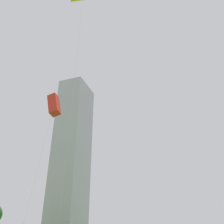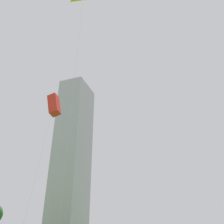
% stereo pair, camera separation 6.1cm
% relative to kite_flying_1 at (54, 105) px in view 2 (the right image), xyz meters
% --- Properties ---
extents(kite_flying_1, '(1.45, 3.32, 14.88)m').
position_rel_kite_flying_1_xyz_m(kite_flying_1, '(0.00, 0.00, 0.00)').
color(kite_flying_1, silver).
rests_on(kite_flying_1, ground).
extents(distant_highrise_0, '(18.60, 24.68, 102.35)m').
position_rel_kite_flying_1_xyz_m(distant_highrise_0, '(-53.31, 118.56, 37.53)').
color(distant_highrise_0, '#A8A8AD').
rests_on(distant_highrise_0, ground).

